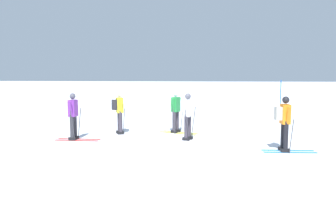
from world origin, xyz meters
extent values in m
plane|color=silver|center=(0.00, 0.00, 0.00)|extent=(120.00, 120.00, 0.00)
cube|color=silver|center=(0.00, 20.67, 0.87)|extent=(80.00, 7.69, 1.74)
cube|color=gold|center=(0.09, 1.98, 0.01)|extent=(1.53, 0.63, 0.02)
cube|color=gold|center=(0.00, 1.72, 0.01)|extent=(1.53, 0.63, 0.02)
cube|color=black|center=(-0.05, 2.03, 0.07)|extent=(0.29, 0.20, 0.10)
cube|color=black|center=(-0.14, 1.77, 0.07)|extent=(0.29, 0.20, 0.10)
cylinder|color=#38333D|center=(-0.05, 2.03, 0.55)|extent=(0.14, 0.14, 0.85)
cylinder|color=#38333D|center=(-0.14, 1.77, 0.55)|extent=(0.14, 0.14, 0.85)
cube|color=#23843D|center=(-0.09, 1.90, 1.17)|extent=(0.36, 0.44, 0.60)
cylinder|color=#23843D|center=(0.01, 2.13, 1.16)|extent=(0.17, 0.27, 0.55)
cylinder|color=#23843D|center=(-0.16, 1.66, 1.16)|extent=(0.17, 0.27, 0.55)
sphere|color=silver|center=(-0.09, 1.90, 1.60)|extent=(0.22, 0.22, 0.22)
cylinder|color=#38383D|center=(0.12, 2.21, 0.53)|extent=(0.12, 0.26, 1.07)
cylinder|color=#38383D|center=(-0.13, 1.52, 0.53)|extent=(0.12, 0.26, 1.07)
cube|color=#B7B2A3|center=(-0.29, 1.97, 1.19)|extent=(0.26, 0.32, 0.40)
cube|color=silver|center=(-2.20, 1.45, 0.01)|extent=(1.46, 0.83, 0.02)
cube|color=silver|center=(-2.07, 1.20, 0.01)|extent=(1.46, 0.83, 0.02)
cube|color=black|center=(-2.33, 1.38, 0.07)|extent=(0.29, 0.23, 0.10)
cube|color=black|center=(-2.20, 1.13, 0.07)|extent=(0.29, 0.23, 0.10)
cylinder|color=#38333D|center=(-2.33, 1.38, 0.55)|extent=(0.14, 0.14, 0.85)
cylinder|color=#38333D|center=(-2.20, 1.13, 0.55)|extent=(0.14, 0.14, 0.85)
cube|color=yellow|center=(-2.27, 1.25, 1.17)|extent=(0.39, 0.45, 0.60)
cylinder|color=yellow|center=(-2.37, 1.48, 1.16)|extent=(0.20, 0.27, 0.55)
cylinder|color=yellow|center=(-2.13, 1.04, 1.16)|extent=(0.20, 0.27, 0.55)
sphere|color=silver|center=(-2.27, 1.25, 1.60)|extent=(0.22, 0.22, 0.22)
cylinder|color=#38383D|center=(-2.32, 1.57, 0.54)|extent=(0.21, 0.36, 1.09)
cylinder|color=#38383D|center=(-2.04, 1.03, 0.54)|extent=(0.21, 0.36, 1.09)
cube|color=#232328|center=(-2.45, 1.15, 1.19)|extent=(0.29, 0.33, 0.40)
cube|color=silver|center=(0.73, 0.49, 0.01)|extent=(1.55, 0.56, 0.02)
cube|color=silver|center=(0.64, 0.22, 0.01)|extent=(1.55, 0.56, 0.02)
cube|color=black|center=(0.58, 0.53, 0.07)|extent=(0.28, 0.19, 0.10)
cube|color=black|center=(0.50, 0.27, 0.07)|extent=(0.28, 0.19, 0.10)
cylinder|color=#38333D|center=(0.58, 0.53, 0.55)|extent=(0.14, 0.14, 0.85)
cylinder|color=#38333D|center=(0.50, 0.27, 0.55)|extent=(0.14, 0.14, 0.85)
cube|color=white|center=(0.54, 0.40, 1.17)|extent=(0.34, 0.43, 0.60)
cylinder|color=white|center=(0.63, 0.63, 1.16)|extent=(0.16, 0.27, 0.55)
cylinder|color=white|center=(0.49, 0.15, 1.16)|extent=(0.16, 0.27, 0.55)
sphere|color=#4C4C56|center=(0.54, 0.40, 1.60)|extent=(0.22, 0.22, 0.22)
cylinder|color=#38383D|center=(0.72, 0.65, 0.59)|extent=(0.15, 0.41, 1.19)
cylinder|color=#38383D|center=(0.55, 0.09, 0.59)|extent=(0.15, 0.41, 1.19)
cube|color=#237AC6|center=(3.78, -0.83, 0.01)|extent=(1.60, 0.26, 0.02)
cube|color=#237AC6|center=(3.81, -1.10, 0.01)|extent=(1.60, 0.26, 0.02)
cube|color=black|center=(3.63, -0.84, 0.07)|extent=(0.27, 0.15, 0.10)
cube|color=black|center=(3.66, -1.12, 0.07)|extent=(0.27, 0.15, 0.10)
cylinder|color=black|center=(3.63, -0.84, 0.55)|extent=(0.14, 0.14, 0.85)
cylinder|color=black|center=(3.66, -1.12, 0.55)|extent=(0.14, 0.14, 0.85)
cube|color=orange|center=(3.65, -0.98, 1.17)|extent=(0.28, 0.40, 0.60)
cylinder|color=orange|center=(3.64, -0.73, 1.16)|extent=(0.12, 0.26, 0.55)
cylinder|color=orange|center=(3.69, -1.23, 1.16)|extent=(0.12, 0.26, 0.55)
sphere|color=black|center=(3.65, -0.98, 1.60)|extent=(0.22, 0.22, 0.22)
cylinder|color=#38383D|center=(3.71, -0.62, 0.53)|extent=(0.06, 0.30, 1.07)
cylinder|color=#38383D|center=(3.78, -1.32, 0.53)|extent=(0.06, 0.30, 1.07)
cube|color=#B7B2A3|center=(3.44, -1.00, 1.19)|extent=(0.21, 0.30, 0.40)
cube|color=red|center=(-3.42, -0.05, 0.01)|extent=(1.60, 0.16, 0.02)
cube|color=red|center=(-3.41, -0.33, 0.01)|extent=(1.60, 0.16, 0.02)
cube|color=black|center=(-3.57, -0.06, 0.07)|extent=(0.26, 0.13, 0.10)
cube|color=black|center=(-3.56, -0.34, 0.07)|extent=(0.26, 0.13, 0.10)
cylinder|color=#2D2D33|center=(-3.57, -0.06, 0.55)|extent=(0.14, 0.14, 0.85)
cylinder|color=#2D2D33|center=(-3.56, -0.34, 0.55)|extent=(0.14, 0.14, 0.85)
cube|color=purple|center=(-3.57, -0.20, 1.17)|extent=(0.26, 0.39, 0.60)
cylinder|color=purple|center=(-3.56, 0.05, 1.16)|extent=(0.10, 0.26, 0.55)
cylinder|color=purple|center=(-3.54, -0.45, 1.16)|extent=(0.10, 0.26, 0.55)
sphere|color=#4C4C56|center=(-3.57, -0.20, 1.60)|extent=(0.22, 0.22, 0.22)
cylinder|color=#38383D|center=(-3.48, 0.13, 0.57)|extent=(0.04, 0.36, 1.14)
cylinder|color=#38383D|center=(-3.45, -0.51, 0.57)|extent=(0.04, 0.36, 1.14)
cylinder|color=#1E56AD|center=(5.71, 11.45, 1.03)|extent=(0.07, 0.07, 2.06)
camera|label=1|loc=(1.63, -11.36, 2.32)|focal=35.20mm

